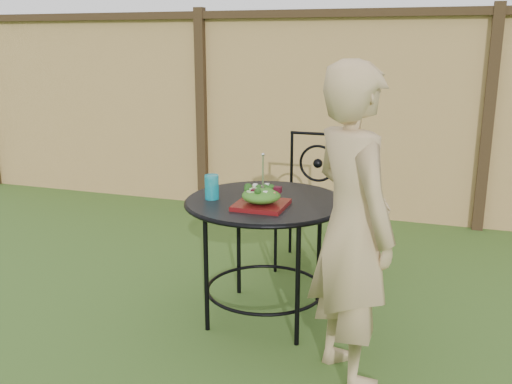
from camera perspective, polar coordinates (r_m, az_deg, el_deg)
ground at (r=3.50m, az=0.42°, el=-12.23°), size 60.00×60.00×0.00m
fence at (r=5.29m, az=7.88°, el=7.70°), size 8.00×0.12×1.90m
patio_table at (r=3.27m, az=0.96°, el=-3.11°), size 0.92×0.92×0.72m
patio_chair at (r=4.14m, az=5.66°, el=-0.49°), size 0.46×0.46×0.95m
diner at (r=2.67m, az=9.60°, el=-3.52°), size 0.63×0.66×1.52m
salad_plate at (r=3.08m, az=0.52°, el=-1.30°), size 0.27×0.27×0.02m
salad at (r=3.07m, az=0.52°, el=-0.36°), size 0.21×0.21×0.08m
fork at (r=3.03m, az=0.71°, el=1.99°), size 0.01×0.01×0.18m
drinking_glass at (r=3.23m, az=-4.45°, el=0.50°), size 0.08×0.08×0.14m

